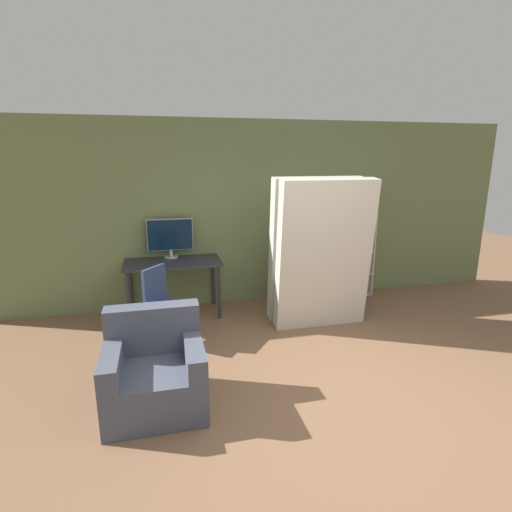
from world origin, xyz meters
The scene contains 9 objects.
ground_plane centered at (0.00, 0.00, 0.00)m, with size 16.00×16.00×0.00m, color brown.
wall_back centered at (0.00, 3.09, 1.35)m, with size 8.00×0.06×2.70m.
desk centered at (-1.36, 2.71, 0.68)m, with size 1.30×0.68×0.78m.
monitor centered at (-1.37, 2.94, 1.09)m, with size 0.64×0.19×0.56m.
office_chair centered at (-1.49, 1.87, 0.37)m, with size 0.62×0.62×0.92m.
bookshelf centered at (1.36, 2.94, 0.86)m, with size 0.63×0.30×1.75m.
mattress_near centered at (0.50, 1.84, 0.97)m, with size 1.22×0.41×1.93m.
mattress_far centered at (0.50, 2.17, 0.97)m, with size 1.22×0.37×1.93m.
armchair centered at (-1.62, 0.62, 0.32)m, with size 0.85×0.80×0.85m.
Camera 1 is at (-1.50, -2.70, 2.17)m, focal length 28.00 mm.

